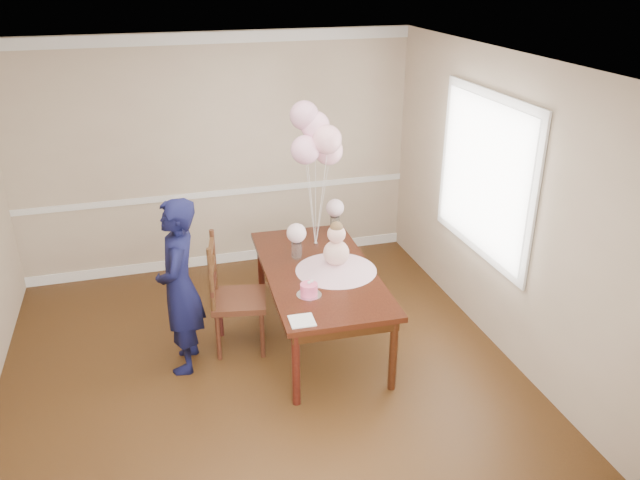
# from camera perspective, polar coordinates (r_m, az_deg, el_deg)

# --- Properties ---
(floor) EXTENTS (4.50, 5.00, 0.00)m
(floor) POSITION_cam_1_polar(r_m,az_deg,el_deg) (5.60, -4.94, -13.06)
(floor) COLOR #331D0C
(floor) RESTS_ON ground
(ceiling) EXTENTS (4.50, 5.00, 0.02)m
(ceiling) POSITION_cam_1_polar(r_m,az_deg,el_deg) (4.50, -6.21, 15.38)
(ceiling) COLOR white
(ceiling) RESTS_ON wall_back
(wall_back) EXTENTS (4.50, 0.02, 2.70)m
(wall_back) POSITION_cam_1_polar(r_m,az_deg,el_deg) (7.22, -9.36, 7.62)
(wall_back) COLOR tan
(wall_back) RESTS_ON floor
(wall_front) EXTENTS (4.50, 0.02, 2.70)m
(wall_front) POSITION_cam_1_polar(r_m,az_deg,el_deg) (2.89, 4.78, -20.86)
(wall_front) COLOR tan
(wall_front) RESTS_ON floor
(wall_right) EXTENTS (0.02, 5.00, 2.70)m
(wall_right) POSITION_cam_1_polar(r_m,az_deg,el_deg) (5.70, 17.27, 2.24)
(wall_right) COLOR tan
(wall_right) RESTS_ON floor
(chair_rail_trim) EXTENTS (4.50, 0.02, 0.07)m
(chair_rail_trim) POSITION_cam_1_polar(r_m,az_deg,el_deg) (7.35, -9.11, 4.24)
(chair_rail_trim) COLOR white
(chair_rail_trim) RESTS_ON wall_back
(crown_molding) EXTENTS (4.50, 0.02, 0.12)m
(crown_molding) POSITION_cam_1_polar(r_m,az_deg,el_deg) (6.96, -10.09, 17.73)
(crown_molding) COLOR silver
(crown_molding) RESTS_ON wall_back
(baseboard_trim) EXTENTS (4.50, 0.02, 0.12)m
(baseboard_trim) POSITION_cam_1_polar(r_m,az_deg,el_deg) (7.68, -8.70, -1.66)
(baseboard_trim) COLOR white
(baseboard_trim) RESTS_ON floor
(window_frame) EXTENTS (0.02, 1.66, 1.56)m
(window_frame) POSITION_cam_1_polar(r_m,az_deg,el_deg) (6.02, 14.81, 5.73)
(window_frame) COLOR white
(window_frame) RESTS_ON wall_right
(window_blinds) EXTENTS (0.01, 1.50, 1.40)m
(window_blinds) POSITION_cam_1_polar(r_m,az_deg,el_deg) (6.01, 14.66, 5.72)
(window_blinds) COLOR white
(window_blinds) RESTS_ON wall_right
(dining_table_top) EXTENTS (1.08, 2.03, 0.05)m
(dining_table_top) POSITION_cam_1_polar(r_m,az_deg,el_deg) (5.82, -0.08, -2.94)
(dining_table_top) COLOR black
(dining_table_top) RESTS_ON table_leg_fl
(table_apron) EXTENTS (0.97, 1.93, 0.10)m
(table_apron) POSITION_cam_1_polar(r_m,az_deg,el_deg) (5.86, -0.08, -3.59)
(table_apron) COLOR black
(table_apron) RESTS_ON table_leg_fl
(table_leg_fl) EXTENTS (0.07, 0.07, 0.70)m
(table_leg_fl) POSITION_cam_1_polar(r_m,az_deg,el_deg) (5.18, -2.21, -11.67)
(table_leg_fl) COLOR black
(table_leg_fl) RESTS_ON floor
(table_leg_fr) EXTENTS (0.07, 0.07, 0.70)m
(table_leg_fr) POSITION_cam_1_polar(r_m,az_deg,el_deg) (5.37, 6.71, -10.35)
(table_leg_fr) COLOR black
(table_leg_fr) RESTS_ON floor
(table_leg_bl) EXTENTS (0.07, 0.07, 0.70)m
(table_leg_bl) POSITION_cam_1_polar(r_m,az_deg,el_deg) (6.72, -5.41, -2.66)
(table_leg_bl) COLOR black
(table_leg_bl) RESTS_ON floor
(table_leg_br) EXTENTS (0.07, 0.07, 0.70)m
(table_leg_br) POSITION_cam_1_polar(r_m,az_deg,el_deg) (6.88, 1.50, -1.91)
(table_leg_br) COLOR black
(table_leg_br) RESTS_ON floor
(baby_skirt) EXTENTS (0.79, 0.79, 0.10)m
(baby_skirt) POSITION_cam_1_polar(r_m,az_deg,el_deg) (5.78, 1.48, -2.34)
(baby_skirt) COLOR #DAA0B3
(baby_skirt) RESTS_ON dining_table_top
(baby_torso) EXTENTS (0.24, 0.24, 0.24)m
(baby_torso) POSITION_cam_1_polar(r_m,az_deg,el_deg) (5.72, 1.49, -1.18)
(baby_torso) COLOR pink
(baby_torso) RESTS_ON baby_skirt
(baby_head) EXTENTS (0.17, 0.17, 0.17)m
(baby_head) POSITION_cam_1_polar(r_m,az_deg,el_deg) (5.64, 1.51, 0.56)
(baby_head) COLOR beige
(baby_head) RESTS_ON baby_torso
(baby_hair) EXTENTS (0.12, 0.12, 0.12)m
(baby_hair) POSITION_cam_1_polar(r_m,az_deg,el_deg) (5.62, 1.52, 1.12)
(baby_hair) COLOR brown
(baby_hair) RESTS_ON baby_head
(cake_platter) EXTENTS (0.23, 0.23, 0.01)m
(cake_platter) POSITION_cam_1_polar(r_m,az_deg,el_deg) (5.38, -1.01, -5.02)
(cake_platter) COLOR silver
(cake_platter) RESTS_ON dining_table_top
(birthday_cake) EXTENTS (0.16, 0.16, 0.10)m
(birthday_cake) POSITION_cam_1_polar(r_m,az_deg,el_deg) (5.36, -1.01, -4.52)
(birthday_cake) COLOR #F34C7D
(birthday_cake) RESTS_ON cake_platter
(cake_flower_a) EXTENTS (0.03, 0.03, 0.03)m
(cake_flower_a) POSITION_cam_1_polar(r_m,az_deg,el_deg) (5.33, -1.02, -3.91)
(cake_flower_a) COLOR silver
(cake_flower_a) RESTS_ON birthday_cake
(cake_flower_b) EXTENTS (0.03, 0.03, 0.03)m
(cake_flower_b) POSITION_cam_1_polar(r_m,az_deg,el_deg) (5.35, -0.75, -3.78)
(cake_flower_b) COLOR silver
(cake_flower_b) RESTS_ON birthday_cake
(rose_vase_near) EXTENTS (0.10, 0.10, 0.16)m
(rose_vase_near) POSITION_cam_1_polar(r_m,az_deg,el_deg) (6.01, -2.14, -0.93)
(rose_vase_near) COLOR silver
(rose_vase_near) RESTS_ON dining_table_top
(roses_near) EXTENTS (0.19, 0.19, 0.19)m
(roses_near) POSITION_cam_1_polar(r_m,az_deg,el_deg) (5.93, -2.17, 0.63)
(roses_near) COLOR beige
(roses_near) RESTS_ON rose_vase_near
(rose_vase_far) EXTENTS (0.10, 0.10, 0.16)m
(rose_vase_far) POSITION_cam_1_polar(r_m,az_deg,el_deg) (6.61, 1.36, 1.51)
(rose_vase_far) COLOR silver
(rose_vase_far) RESTS_ON dining_table_top
(roses_far) EXTENTS (0.19, 0.19, 0.19)m
(roses_far) POSITION_cam_1_polar(r_m,az_deg,el_deg) (6.54, 1.38, 2.96)
(roses_far) COLOR silver
(roses_far) RESTS_ON rose_vase_far
(napkin) EXTENTS (0.21, 0.21, 0.01)m
(napkin) POSITION_cam_1_polar(r_m,az_deg,el_deg) (5.02, -1.66, -7.38)
(napkin) COLOR white
(napkin) RESTS_ON dining_table_top
(balloon_weight) EXTENTS (0.04, 0.04, 0.02)m
(balloon_weight) POSITION_cam_1_polar(r_m,az_deg,el_deg) (6.31, -0.38, -0.33)
(balloon_weight) COLOR #B3B4B8
(balloon_weight) RESTS_ON dining_table_top
(balloon_a) EXTENTS (0.28, 0.28, 0.28)m
(balloon_a) POSITION_cam_1_polar(r_m,az_deg,el_deg) (5.94, -1.35, 8.24)
(balloon_a) COLOR #F9B0D1
(balloon_a) RESTS_ON balloon_ribbon_a
(balloon_b) EXTENTS (0.28, 0.28, 0.28)m
(balloon_b) POSITION_cam_1_polar(r_m,az_deg,el_deg) (5.91, 0.65, 9.17)
(balloon_b) COLOR #FFB4C3
(balloon_b) RESTS_ON balloon_ribbon_b
(balloon_c) EXTENTS (0.28, 0.28, 0.28)m
(balloon_c) POSITION_cam_1_polar(r_m,az_deg,el_deg) (6.01, -0.45, 10.41)
(balloon_c) COLOR #FFB4D3
(balloon_c) RESTS_ON balloon_ribbon_c
(balloon_d) EXTENTS (0.28, 0.28, 0.28)m
(balloon_d) POSITION_cam_1_polar(r_m,az_deg,el_deg) (5.98, -1.45, 11.32)
(balloon_d) COLOR #D999B5
(balloon_d) RESTS_ON balloon_ribbon_d
(balloon_e) EXTENTS (0.28, 0.28, 0.28)m
(balloon_e) POSITION_cam_1_polar(r_m,az_deg,el_deg) (6.08, 0.80, 8.15)
(balloon_e) COLOR #F9B0C3
(balloon_e) RESTS_ON balloon_ribbon_e
(balloon_ribbon_a) EXTENTS (0.09, 0.01, 0.83)m
(balloon_ribbon_a) POSITION_cam_1_polar(r_m,az_deg,el_deg) (6.13, -0.85, 3.17)
(balloon_ribbon_a) COLOR silver
(balloon_ribbon_a) RESTS_ON balloon_weight
(balloon_ribbon_b) EXTENTS (0.10, 0.06, 0.93)m
(balloon_ribbon_b) POSITION_cam_1_polar(r_m,az_deg,el_deg) (6.11, 0.11, 3.61)
(balloon_ribbon_b) COLOR white
(balloon_ribbon_b) RESTS_ON balloon_weight
(balloon_ribbon_c) EXTENTS (0.03, 0.09, 1.03)m
(balloon_ribbon_c) POSITION_cam_1_polar(r_m,az_deg,el_deg) (6.15, -0.41, 4.25)
(balloon_ribbon_c) COLOR silver
(balloon_ribbon_c) RESTS_ON balloon_weight
(balloon_ribbon_d) EXTENTS (0.08, 0.11, 1.13)m
(balloon_ribbon_d) POSITION_cam_1_polar(r_m,az_deg,el_deg) (6.14, -0.89, 4.68)
(balloon_ribbon_d) COLOR white
(balloon_ribbon_d) RESTS_ON balloon_weight
(balloon_ribbon_e) EXTENTS (0.14, 0.07, 0.77)m
(balloon_ribbon_e) POSITION_cam_1_polar(r_m,az_deg,el_deg) (6.20, 0.19, 3.19)
(balloon_ribbon_e) COLOR silver
(balloon_ribbon_e) RESTS_ON balloon_weight
(dining_chair_seat) EXTENTS (0.57, 0.57, 0.06)m
(dining_chair_seat) POSITION_cam_1_polar(r_m,az_deg,el_deg) (5.85, -7.40, -5.48)
(dining_chair_seat) COLOR #3B1B10
(dining_chair_seat) RESTS_ON chair_leg_fl
(chair_leg_fl) EXTENTS (0.05, 0.05, 0.48)m
(chair_leg_fl) POSITION_cam_1_polar(r_m,az_deg,el_deg) (5.83, -9.29, -8.76)
(chair_leg_fl) COLOR #3A190F
(chair_leg_fl) RESTS_ON floor
(chair_leg_fr) EXTENTS (0.05, 0.05, 0.48)m
(chair_leg_fr) POSITION_cam_1_polar(r_m,az_deg,el_deg) (5.81, -5.30, -8.63)
(chair_leg_fr) COLOR #36180E
(chair_leg_fr) RESTS_ON floor
(chair_leg_bl) EXTENTS (0.05, 0.05, 0.48)m
(chair_leg_bl) POSITION_cam_1_polar(r_m,az_deg,el_deg) (6.17, -9.10, -6.73)
(chair_leg_bl) COLOR #3B1310
(chair_leg_bl) RESTS_ON floor
(chair_leg_br) EXTENTS (0.05, 0.05, 0.48)m
(chair_leg_br) POSITION_cam_1_polar(r_m,az_deg,el_deg) (6.15, -5.36, -6.60)
(chair_leg_br) COLOR #351E0E
(chair_leg_br) RESTS_ON floor
(chair_back_post_l) EXTENTS (0.05, 0.05, 0.62)m
(chair_back_post_l) POSITION_cam_1_polar(r_m,az_deg,el_deg) (5.54, -9.92, -3.70)
(chair_back_post_l) COLOR #3C2210
(chair_back_post_l) RESTS_ON dining_chair_seat
(chair_back_post_r) EXTENTS (0.05, 0.05, 0.62)m
(chair_back_post_r) POSITION_cam_1_polar(r_m,az_deg,el_deg) (5.89, -9.69, -1.87)
(chair_back_post_r) COLOR #3B1D10
(chair_back_post_r) RESTS_ON dining_chair_seat
(chair_slat_low) EXTENTS (0.11, 0.44, 0.06)m
(chair_slat_low) POSITION_cam_1_polar(r_m,az_deg,el_deg) (5.77, -9.71, -3.93)
(chair_slat_low) COLOR #36160E
(chair_slat_low) RESTS_ON dining_chair_seat
(chair_slat_mid) EXTENTS (0.11, 0.44, 0.06)m
(chair_slat_mid) POSITION_cam_1_polar(r_m,az_deg,el_deg) (5.69, -9.83, -2.36)
(chair_slat_mid) COLOR #3E2210
(chair_slat_mid) RESTS_ON dining_chair_seat
(chair_slat_top) EXTENTS (0.11, 0.44, 0.06)m
(chair_slat_top) POSITION_cam_1_polar(r_m,az_deg,el_deg) (5.62, -9.96, -0.74)
(chair_slat_top) COLOR #3C2210
(chair_slat_top) RESTS_ON dining_chair_seat
(woman) EXTENTS (0.50, 0.65, 1.61)m
(woman) POSITION_cam_1_polar(r_m,az_deg,el_deg) (5.53, -12.72, -4.18)
(woman) COLOR black
(woman) RESTS_ON floor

